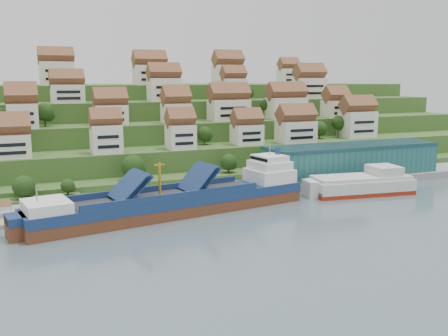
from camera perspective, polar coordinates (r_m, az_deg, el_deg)
name	(u,v)px	position (r m, az deg, el deg)	size (l,w,h in m)	color
ground	(229,207)	(132.33, 0.52, -4.54)	(300.00, 300.00, 0.00)	slate
quay	(269,186)	(153.70, 5.14, -2.08)	(180.00, 14.00, 2.20)	gray
hillside	(137,131)	(227.91, -9.92, 4.24)	(260.00, 128.00, 31.00)	#2D4C1E
hillside_village	(171,104)	(186.78, -6.10, 7.32)	(160.31, 63.88, 29.04)	white
hillside_trees	(165,130)	(169.72, -6.72, 4.30)	(140.42, 62.41, 30.21)	#214115
warehouse	(351,159)	(171.37, 14.35, 0.99)	(60.00, 15.00, 10.00)	#225E5C
flagpole	(271,171)	(147.37, 5.45, -0.32)	(1.28, 0.16, 8.00)	gray
cargo_ship	(181,201)	(126.47, -4.92, -3.82)	(73.30, 22.22, 15.99)	#5B301C
second_ship	(363,185)	(153.21, 15.57, -1.86)	(31.48, 15.15, 8.77)	maroon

